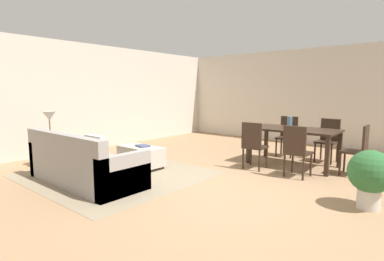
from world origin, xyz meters
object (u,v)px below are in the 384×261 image
dining_chair_far_left (288,134)px  dining_chair_far_right (328,138)px  vase_centerpiece (290,122)px  potted_plant (371,175)px  dining_table (293,133)px  dining_chair_head_east (359,147)px  couch (83,166)px  side_table (51,144)px  dining_chair_near_left (253,143)px  table_lamp (49,117)px  dining_chair_near_right (296,149)px  ottoman_table (141,156)px  book_on_ottoman (143,146)px

dining_chair_far_left → dining_chair_far_right: size_ratio=1.00×
vase_centerpiece → potted_plant: (1.74, -1.60, -0.42)m
dining_table → dining_chair_head_east: 1.21m
couch → dining_chair_far_right: dining_chair_far_right is taller
side_table → dining_chair_near_left: size_ratio=0.65×
table_lamp → dining_chair_near_right: (3.97, 2.44, -0.49)m
ottoman_table → dining_chair_far_right: dining_chair_far_right is taller
dining_chair_far_right → book_on_ottoman: size_ratio=3.54×
dining_chair_far_left → dining_chair_head_east: 1.86m
dining_table → dining_chair_head_east: dining_chair_head_east is taller
side_table → dining_chair_far_left: (3.11, 4.10, 0.05)m
dining_chair_far_right → ottoman_table: bearing=-132.4°
ottoman_table → book_on_ottoman: 0.20m
couch → dining_chair_head_east: 4.79m
couch → dining_chair_far_right: size_ratio=2.39×
dining_chair_far_left → vase_centerpiece: 1.01m
dining_chair_head_east → potted_plant: 1.68m
dining_chair_near_left → dining_chair_far_left: bearing=90.3°
dining_chair_far_left → potted_plant: size_ratio=1.19×
dining_chair_near_right → dining_chair_far_right: bearing=88.2°
dining_chair_near_right → vase_centerpiece: size_ratio=3.84×
couch → dining_chair_far_left: size_ratio=2.39×
table_lamp → dining_chair_near_left: size_ratio=0.57×
couch → side_table: couch is taller
ottoman_table → dining_chair_head_east: bearing=31.6°
dining_chair_far_right → potted_plant: size_ratio=1.19×
dining_chair_far_left → table_lamp: bearing=-127.2°
dining_chair_near_left → book_on_ottoman: size_ratio=3.54×
table_lamp → book_on_ottoman: bearing=40.6°
couch → table_lamp: size_ratio=4.19×
dining_chair_head_east → dining_chair_near_right: bearing=-134.4°
table_lamp → dining_table: 4.86m
dining_chair_far_left → vase_centerpiece: size_ratio=3.84×
dining_table → ottoman_table: bearing=-136.4°
dining_chair_far_right → potted_plant: bearing=-63.4°
dining_chair_far_left → dining_chair_near_right: bearing=-62.7°
dining_chair_near_right → dining_chair_far_right: size_ratio=1.00×
dining_chair_near_left → dining_chair_head_east: size_ratio=1.00×
dining_table → book_on_ottoman: 3.05m
couch → dining_chair_head_east: bearing=45.2°
dining_chair_far_left → dining_chair_near_left: bearing=-89.7°
vase_centerpiece → dining_table: bearing=24.8°
ottoman_table → dining_chair_far_left: dining_chair_far_left is taller
dining_chair_far_right → vase_centerpiece: vase_centerpiece is taller
potted_plant → dining_chair_head_east: bearing=106.1°
couch → ottoman_table: size_ratio=2.31×
potted_plant → couch: bearing=-155.1°
book_on_ottoman → potted_plant: potted_plant is taller
ottoman_table → vase_centerpiece: bearing=44.1°
side_table → dining_table: 4.85m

